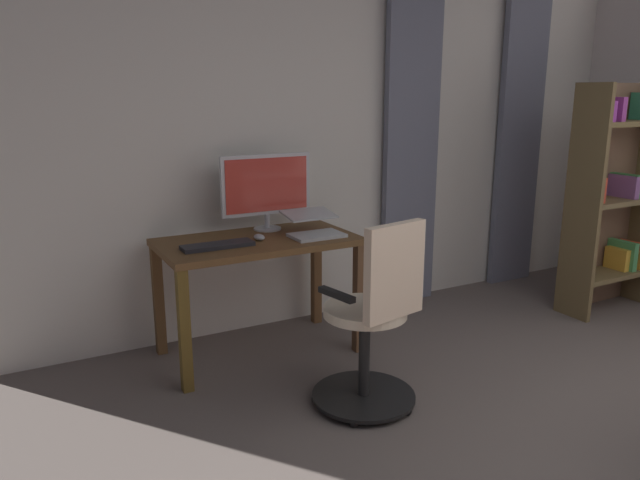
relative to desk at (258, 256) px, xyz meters
name	(u,v)px	position (x,y,z in m)	size (l,w,h in m)	color
back_room_partition	(351,118)	(-0.96, -0.48, 0.81)	(5.09, 0.10, 2.90)	silver
curtain_left_panel	(520,125)	(-2.56, -0.37, 0.72)	(0.45, 0.06, 2.72)	slate
curtain_right_panel	(412,129)	(-1.43, -0.37, 0.72)	(0.47, 0.06, 2.72)	slate
desk	(258,256)	(0.00, 0.00, 0.00)	(1.21, 0.65, 0.75)	brown
office_chair	(374,323)	(-0.25, 0.93, -0.17)	(0.56, 0.56, 1.03)	black
computer_monitor	(266,187)	(-0.16, -0.21, 0.40)	(0.62, 0.18, 0.49)	silver
computer_keyboard	(218,245)	(0.29, 0.09, 0.12)	(0.42, 0.13, 0.02)	#232328
laptop	(314,227)	(-0.35, 0.09, 0.17)	(0.33, 0.32, 0.15)	#B7BCC1
computer_mouse	(259,237)	(0.00, 0.04, 0.13)	(0.06, 0.10, 0.04)	#B7BCC1
bookshelf	(611,199)	(-2.68, 0.48, 0.21)	(0.78, 0.30, 1.70)	brown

